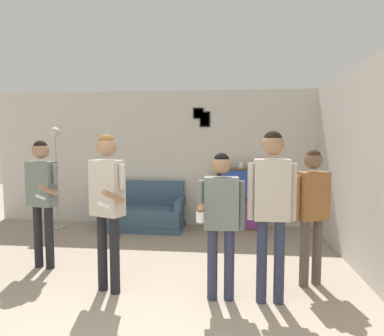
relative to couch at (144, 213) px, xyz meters
The scene contains 12 objects.
wall_back 1.31m from the couch, 32.75° to the left, with size 7.71×0.08×2.70m.
wall_right 3.97m from the couch, 29.39° to the right, with size 0.06×6.92×2.70m.
couch is the anchor object (origin of this frame).
bookshelf 1.90m from the couch, ahead, with size 0.92×0.30×1.18m.
floor_lamp 2.01m from the couch, behind, with size 0.28×0.28×1.96m.
person_player_foreground_left 2.44m from the couch, 110.81° to the right, with size 0.49×0.52×1.71m.
person_player_foreground_center 2.91m from the couch, 83.84° to the right, with size 0.47×0.58×1.79m.
person_watcher_holding_cup 3.31m from the couch, 61.07° to the right, with size 0.50×0.42×1.59m.
person_spectator_near_bookshelf 3.63m from the couch, 53.74° to the right, with size 0.50×0.23×1.82m.
person_spectator_far_right 3.58m from the couch, 41.85° to the right, with size 0.46×0.34×1.61m.
bottle_on_floor 0.79m from the couch, 111.74° to the right, with size 0.07×0.07×0.29m.
drinking_cup 2.10m from the couch, ahead, with size 0.09×0.09×0.11m.
Camera 1 is at (1.02, -2.28, 1.72)m, focal length 32.00 mm.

